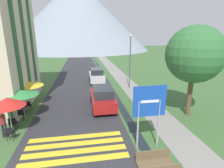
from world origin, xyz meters
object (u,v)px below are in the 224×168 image
at_px(cafe_chair_far_right, 28,105).
at_px(streetlamp, 130,58).
at_px(road_sign, 149,107).
at_px(person_seated_far, 11,116).
at_px(parked_car_near, 103,98).
at_px(parked_car_far, 97,76).
at_px(tree_by_path, 195,55).
at_px(person_standing_terrace, 3,123).
at_px(cafe_chair_nearest, 10,132).
at_px(cafe_chair_near_right, 13,122).
at_px(footbridge, 157,165).
at_px(cafe_umbrella_rear_yellow, 29,84).
at_px(cafe_umbrella_front_red, 7,102).
at_px(cafe_chair_middle, 20,114).
at_px(cafe_umbrella_middle_green, 22,93).
at_px(person_seated_near, 23,107).
at_px(cafe_chair_near_left, 12,123).

bearing_deg(cafe_chair_far_right, streetlamp, 44.52).
relative_size(road_sign, person_seated_far, 2.72).
xyz_separation_m(parked_car_near, parked_car_far, (0.23, 8.51, -0.00)).
xyz_separation_m(parked_car_near, tree_by_path, (6.38, -2.34, 3.70)).
bearing_deg(person_standing_terrace, cafe_chair_nearest, -41.03).
xyz_separation_m(parked_car_far, streetlamp, (3.56, -3.17, 2.61)).
bearing_deg(cafe_chair_near_right, person_standing_terrace, -78.45).
height_order(parked_car_near, cafe_chair_near_right, parked_car_near).
distance_m(footbridge, cafe_umbrella_rear_yellow, 12.14).
xyz_separation_m(cafe_umbrella_front_red, person_seated_far, (-0.45, 1.21, -1.43)).
relative_size(parked_car_far, cafe_umbrella_rear_yellow, 1.64).
bearing_deg(cafe_chair_nearest, parked_car_near, 37.43).
relative_size(cafe_umbrella_front_red, streetlamp, 0.40).
bearing_deg(cafe_chair_middle, tree_by_path, -4.22).
distance_m(cafe_chair_near_right, cafe_umbrella_front_red, 1.72).
bearing_deg(person_seated_far, streetlamp, 35.29).
bearing_deg(cafe_umbrella_middle_green, parked_car_near, 9.29).
bearing_deg(cafe_chair_near_right, person_seated_far, 141.25).
relative_size(cafe_chair_near_right, cafe_umbrella_front_red, 0.35).
height_order(cafe_chair_nearest, person_seated_near, person_seated_near).
bearing_deg(person_standing_terrace, road_sign, -15.84).
bearing_deg(cafe_umbrella_middle_green, cafe_umbrella_rear_yellow, 95.39).
distance_m(parked_car_far, streetlamp, 5.43).
distance_m(parked_car_near, cafe_chair_nearest, 7.02).
bearing_deg(person_seated_far, tree_by_path, -1.91).
bearing_deg(person_seated_far, cafe_chair_near_left, -66.13).
height_order(road_sign, cafe_chair_near_left, road_sign).
bearing_deg(cafe_umbrella_rear_yellow, cafe_chair_far_right, -83.19).
bearing_deg(cafe_chair_nearest, cafe_umbrella_middle_green, 94.93).
xyz_separation_m(cafe_chair_near_right, streetlamp, (9.91, 7.92, 3.01)).
distance_m(person_seated_far, tree_by_path, 13.43).
height_order(cafe_chair_near_right, cafe_umbrella_middle_green, cafe_umbrella_middle_green).
relative_size(cafe_chair_near_left, person_seated_far, 0.66).
height_order(footbridge, cafe_chair_far_right, cafe_chair_far_right).
xyz_separation_m(cafe_chair_middle, tree_by_path, (12.48, -1.10, 4.10)).
bearing_deg(cafe_chair_middle, parked_car_far, 57.82).
height_order(parked_car_far, person_standing_terrace, parked_car_far).
relative_size(parked_car_near, tree_by_path, 0.62).
height_order(cafe_chair_near_left, cafe_umbrella_rear_yellow, cafe_umbrella_rear_yellow).
height_order(cafe_chair_middle, streetlamp, streetlamp).
relative_size(cafe_chair_near_left, cafe_umbrella_rear_yellow, 0.35).
xyz_separation_m(cafe_chair_near_right, tree_by_path, (12.50, 0.23, 4.10)).
relative_size(road_sign, footbridge, 2.06).
height_order(road_sign, footbridge, road_sign).
bearing_deg(cafe_chair_middle, cafe_umbrella_rear_yellow, 91.83).
relative_size(cafe_chair_far_right, streetlamp, 0.14).
height_order(cafe_chair_near_left, cafe_umbrella_front_red, cafe_umbrella_front_red).
height_order(parked_car_far, cafe_umbrella_middle_green, cafe_umbrella_middle_green).
xyz_separation_m(cafe_chair_middle, person_standing_terrace, (-0.20, -2.21, 0.46)).
xyz_separation_m(cafe_chair_nearest, cafe_umbrella_rear_yellow, (-0.28, 5.54, 1.42)).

